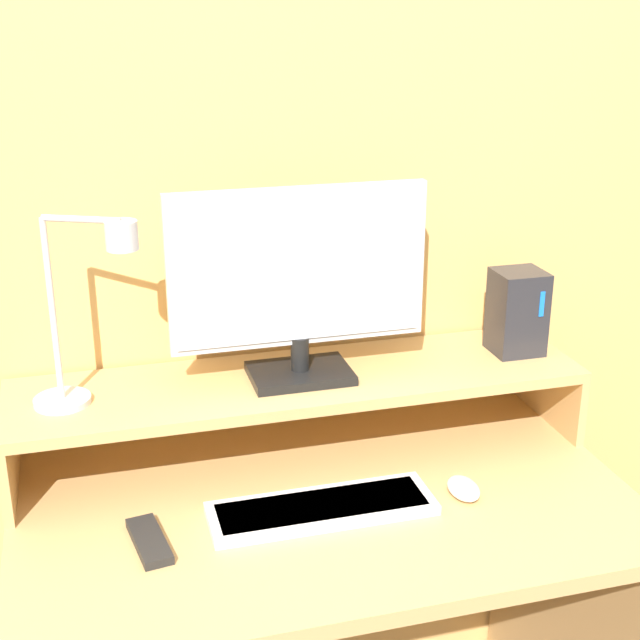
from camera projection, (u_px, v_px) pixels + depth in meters
The scene contains 9 objects.
wall_back at pixel (277, 193), 1.81m from camera, with size 6.00×0.05×2.50m.
desk at pixel (326, 600), 1.72m from camera, with size 1.14×0.67×0.75m.
monitor_shelf at pixel (299, 388), 1.77m from camera, with size 1.14×0.28×0.16m.
monitor at pixel (297, 280), 1.69m from camera, with size 0.50×0.14×0.38m.
desk_lamp at pixel (87, 308), 1.57m from camera, with size 0.21×0.14×0.36m.
router_dock at pixel (517, 312), 1.86m from camera, with size 0.10×0.10×0.18m.
keyboard at pixel (322, 508), 1.60m from camera, with size 0.41×0.13×0.02m.
mouse at pixel (463, 488), 1.65m from camera, with size 0.05×0.09×0.03m.
remote_control at pixel (149, 541), 1.50m from camera, with size 0.07×0.15×0.02m.
Camera 1 is at (-0.39, -1.04, 1.64)m, focal length 50.00 mm.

